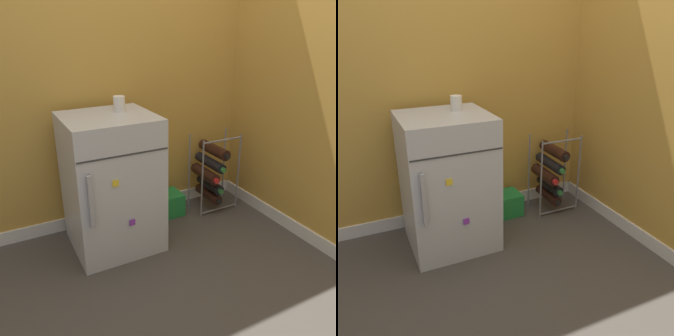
% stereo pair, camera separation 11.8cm
% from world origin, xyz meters
% --- Properties ---
extents(ground_plane, '(14.00, 14.00, 0.00)m').
position_xyz_m(ground_plane, '(0.00, 0.00, 0.00)').
color(ground_plane, '#423D38').
extents(wall_back, '(6.76, 0.07, 2.50)m').
position_xyz_m(wall_back, '(0.00, 0.64, 1.24)').
color(wall_back, '#BC8C38').
rests_on(wall_back, ground_plane).
extents(mini_fridge, '(0.52, 0.52, 0.85)m').
position_xyz_m(mini_fridge, '(-0.24, 0.30, 0.42)').
color(mini_fridge, '#B7BABF').
rests_on(mini_fridge, ground_plane).
extents(wine_rack, '(0.33, 0.33, 0.59)m').
position_xyz_m(wine_rack, '(0.56, 0.41, 0.30)').
color(wine_rack, slate).
rests_on(wine_rack, ground_plane).
extents(soda_box, '(0.30, 0.18, 0.17)m').
position_xyz_m(soda_box, '(0.19, 0.48, 0.08)').
color(soda_box, '#1E7F38').
rests_on(soda_box, ground_plane).
extents(fridge_top_cup, '(0.07, 0.07, 0.09)m').
position_xyz_m(fridge_top_cup, '(-0.14, 0.37, 0.89)').
color(fridge_top_cup, silver).
rests_on(fridge_top_cup, mini_fridge).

